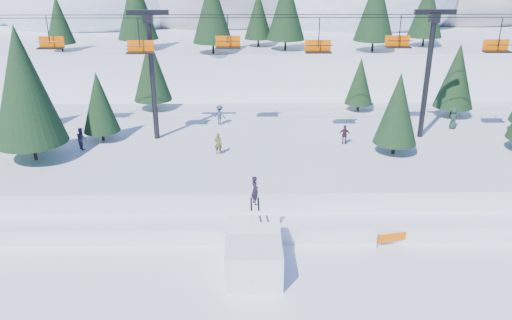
{
  "coord_description": "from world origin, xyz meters",
  "views": [
    {
      "loc": [
        -1.48,
        -21.44,
        16.0
      ],
      "look_at": [
        -0.98,
        6.0,
        5.2
      ],
      "focal_mm": 35.0,
      "sensor_mm": 36.0,
      "label": 1
    }
  ],
  "objects_px": {
    "chairlift": "(285,55)",
    "banner_far": "(398,222)",
    "jump_kicker": "(254,254)",
    "banner_near": "(399,237)"
  },
  "relations": [
    {
      "from": "jump_kicker",
      "to": "banner_far",
      "type": "distance_m",
      "value": 10.46
    },
    {
      "from": "banner_near",
      "to": "banner_far",
      "type": "xyz_separation_m",
      "value": [
        0.45,
        1.88,
        0.0
      ]
    },
    {
      "from": "jump_kicker",
      "to": "banner_near",
      "type": "distance_m",
      "value": 9.34
    },
    {
      "from": "jump_kicker",
      "to": "banner_far",
      "type": "height_order",
      "value": "jump_kicker"
    },
    {
      "from": "chairlift",
      "to": "banner_far",
      "type": "height_order",
      "value": "chairlift"
    },
    {
      "from": "chairlift",
      "to": "banner_far",
      "type": "xyz_separation_m",
      "value": [
        6.6,
        -11.25,
        -8.78
      ]
    },
    {
      "from": "chairlift",
      "to": "banner_far",
      "type": "relative_size",
      "value": 16.29
    },
    {
      "from": "chairlift",
      "to": "banner_near",
      "type": "bearing_deg",
      "value": -64.93
    },
    {
      "from": "banner_near",
      "to": "banner_far",
      "type": "relative_size",
      "value": 0.99
    },
    {
      "from": "jump_kicker",
      "to": "banner_near",
      "type": "xyz_separation_m",
      "value": [
        8.89,
        2.78,
        -0.61
      ]
    }
  ]
}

